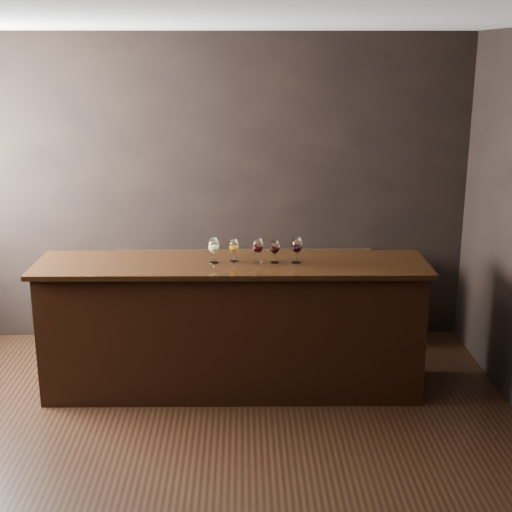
{
  "coord_description": "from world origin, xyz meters",
  "views": [
    {
      "loc": [
        0.45,
        -4.17,
        2.61
      ],
      "look_at": [
        0.55,
        1.08,
        1.11
      ],
      "focal_mm": 50.0,
      "sensor_mm": 36.0,
      "label": 1
    }
  ],
  "objects_px": {
    "back_bar_shelf": "(244,299)",
    "glass_red_a": "(258,246)",
    "glass_amber": "(234,247)",
    "glass_white": "(214,246)",
    "glass_red_b": "(275,248)",
    "bar_counter": "(232,329)",
    "glass_red_c": "(297,246)"
  },
  "relations": [
    {
      "from": "glass_red_c",
      "to": "glass_red_b",
      "type": "bearing_deg",
      "value": 177.36
    },
    {
      "from": "back_bar_shelf",
      "to": "glass_red_b",
      "type": "bearing_deg",
      "value": -76.02
    },
    {
      "from": "back_bar_shelf",
      "to": "glass_amber",
      "type": "distance_m",
      "value": 1.18
    },
    {
      "from": "glass_red_b",
      "to": "glass_white",
      "type": "bearing_deg",
      "value": 179.96
    },
    {
      "from": "glass_white",
      "to": "bar_counter",
      "type": "bearing_deg",
      "value": 3.52
    },
    {
      "from": "bar_counter",
      "to": "glass_amber",
      "type": "relative_size",
      "value": 17.24
    },
    {
      "from": "glass_red_a",
      "to": "glass_amber",
      "type": "bearing_deg",
      "value": 164.93
    },
    {
      "from": "glass_red_a",
      "to": "glass_white",
      "type": "bearing_deg",
      "value": 179.39
    },
    {
      "from": "back_bar_shelf",
      "to": "glass_red_a",
      "type": "bearing_deg",
      "value": -83.57
    },
    {
      "from": "glass_white",
      "to": "glass_red_a",
      "type": "distance_m",
      "value": 0.34
    },
    {
      "from": "glass_white",
      "to": "glass_red_b",
      "type": "bearing_deg",
      "value": -0.04
    },
    {
      "from": "back_bar_shelf",
      "to": "glass_red_b",
      "type": "relative_size",
      "value": 13.62
    },
    {
      "from": "glass_white",
      "to": "glass_amber",
      "type": "distance_m",
      "value": 0.16
    },
    {
      "from": "back_bar_shelf",
      "to": "glass_red_a",
      "type": "relative_size",
      "value": 12.24
    },
    {
      "from": "glass_red_a",
      "to": "glass_red_c",
      "type": "relative_size",
      "value": 0.98
    },
    {
      "from": "bar_counter",
      "to": "glass_white",
      "type": "relative_size",
      "value": 15.03
    },
    {
      "from": "bar_counter",
      "to": "glass_red_b",
      "type": "height_order",
      "value": "glass_red_b"
    },
    {
      "from": "glass_red_b",
      "to": "glass_red_c",
      "type": "xyz_separation_m",
      "value": [
        0.17,
        -0.01,
        0.02
      ]
    },
    {
      "from": "glass_red_a",
      "to": "glass_red_c",
      "type": "xyz_separation_m",
      "value": [
        0.3,
        -0.0,
        0.0
      ]
    },
    {
      "from": "bar_counter",
      "to": "glass_red_b",
      "type": "bearing_deg",
      "value": -0.89
    },
    {
      "from": "bar_counter",
      "to": "glass_red_b",
      "type": "xyz_separation_m",
      "value": [
        0.33,
        -0.01,
        0.67
      ]
    },
    {
      "from": "glass_red_a",
      "to": "glass_red_b",
      "type": "bearing_deg",
      "value": 1.43
    },
    {
      "from": "glass_red_b",
      "to": "glass_amber",
      "type": "bearing_deg",
      "value": 171.63
    },
    {
      "from": "glass_white",
      "to": "glass_red_c",
      "type": "distance_m",
      "value": 0.63
    },
    {
      "from": "back_bar_shelf",
      "to": "glass_amber",
      "type": "relative_size",
      "value": 14.02
    },
    {
      "from": "bar_counter",
      "to": "glass_red_a",
      "type": "relative_size",
      "value": 15.05
    },
    {
      "from": "glass_amber",
      "to": "glass_white",
      "type": "bearing_deg",
      "value": -163.52
    },
    {
      "from": "back_bar_shelf",
      "to": "bar_counter",
      "type": "bearing_deg",
      "value": -95.59
    },
    {
      "from": "back_bar_shelf",
      "to": "glass_amber",
      "type": "height_order",
      "value": "glass_amber"
    },
    {
      "from": "glass_white",
      "to": "glass_red_c",
      "type": "bearing_deg",
      "value": -0.72
    },
    {
      "from": "glass_amber",
      "to": "glass_red_a",
      "type": "xyz_separation_m",
      "value": [
        0.18,
        -0.05,
        0.02
      ]
    },
    {
      "from": "back_bar_shelf",
      "to": "glass_white",
      "type": "distance_m",
      "value": 1.25
    }
  ]
}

